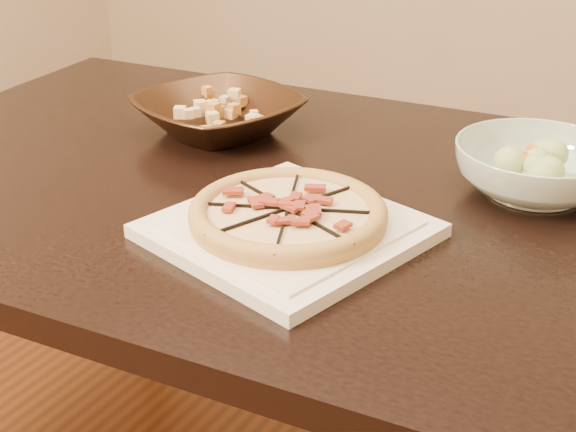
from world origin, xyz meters
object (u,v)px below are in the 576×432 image
bronze_bowl (218,115)px  salad_bowl (536,169)px  pizza (288,213)px  dining_table (275,241)px  plate (288,230)px

bronze_bowl → salad_bowl: bearing=3.2°
pizza → bronze_bowl: bearing=138.1°
dining_table → pizza: pizza is taller
dining_table → pizza: size_ratio=5.67×
dining_table → salad_bowl: size_ratio=6.18×
dining_table → bronze_bowl: (-0.19, 0.12, 0.14)m
dining_table → bronze_bowl: 0.26m
salad_bowl → dining_table: bearing=-156.4°
dining_table → pizza: bearing=-52.9°
plate → bronze_bowl: bearing=138.1°
dining_table → pizza: (0.11, -0.15, 0.14)m
dining_table → bronze_bowl: bronze_bowl is taller
plate → salad_bowl: size_ratio=1.54×
pizza → salad_bowl: size_ratio=1.09×
plate → bronze_bowl: size_ratio=1.37×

